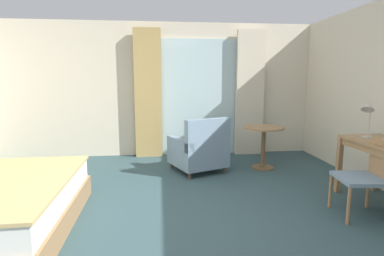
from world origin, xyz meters
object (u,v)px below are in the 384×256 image
at_px(armchair_by_window, 199,151).
at_px(desk_lamp, 368,110).
at_px(desk_chair, 369,173).
at_px(round_cafe_table, 264,138).

bearing_deg(armchair_by_window, desk_lamp, -37.61).
distance_m(desk_chair, round_cafe_table, 1.92).
bearing_deg(desk_lamp, armchair_by_window, 142.39).
distance_m(desk_lamp, round_cafe_table, 1.74).
height_order(desk_lamp, armchair_by_window, desk_lamp).
relative_size(armchair_by_window, round_cafe_table, 1.41).
xyz_separation_m(desk_lamp, round_cafe_table, (-0.73, 1.46, -0.60)).
height_order(desk_chair, armchair_by_window, armchair_by_window).
relative_size(desk_lamp, armchair_by_window, 0.51).
distance_m(desk_chair, armchair_by_window, 2.38).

